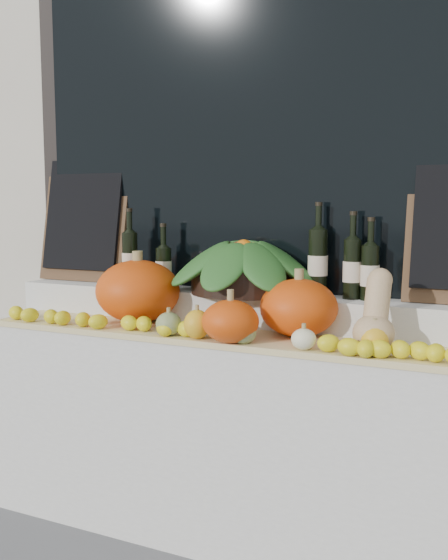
# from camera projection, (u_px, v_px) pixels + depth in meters

# --- Properties ---
(storefront_facade) EXTENTS (7.00, 0.94, 4.50)m
(storefront_facade) POSITION_uv_depth(u_px,v_px,m) (291.00, 40.00, 3.13)
(storefront_facade) COLOR beige
(storefront_facade) RESTS_ON ground
(display_sill) EXTENTS (2.30, 0.55, 0.88)m
(display_sill) POSITION_uv_depth(u_px,v_px,m) (231.00, 434.00, 2.69)
(display_sill) COLOR silver
(display_sill) RESTS_ON ground
(rear_tier) EXTENTS (2.30, 0.25, 0.16)m
(rear_tier) POSITION_uv_depth(u_px,v_px,m) (245.00, 310.00, 2.77)
(rear_tier) COLOR silver
(rear_tier) RESTS_ON display_sill
(straw_bedding) EXTENTS (2.10, 0.32, 0.02)m
(straw_bedding) POSITION_uv_depth(u_px,v_px,m) (219.00, 337.00, 2.53)
(straw_bedding) COLOR tan
(straw_bedding) RESTS_ON display_sill
(pumpkin_left) EXTENTS (0.42, 0.42, 0.28)m
(pumpkin_left) POSITION_uv_depth(u_px,v_px,m) (138.00, 291.00, 2.77)
(pumpkin_left) COLOR #DE4B0B
(pumpkin_left) RESTS_ON straw_bedding
(pumpkin_right) EXTENTS (0.38, 0.38, 0.23)m
(pumpkin_right) POSITION_uv_depth(u_px,v_px,m) (299.00, 308.00, 2.47)
(pumpkin_right) COLOR #DE4B0B
(pumpkin_right) RESTS_ON straw_bedding
(pumpkin_center) EXTENTS (0.28, 0.28, 0.16)m
(pumpkin_center) POSITION_uv_depth(u_px,v_px,m) (230.00, 321.00, 2.36)
(pumpkin_center) COLOR #DE4B0B
(pumpkin_center) RESTS_ON straw_bedding
(butternut_squash) EXTENTS (0.15, 0.21, 0.29)m
(butternut_squash) POSITION_uv_depth(u_px,v_px,m) (376.00, 317.00, 2.23)
(butternut_squash) COLOR tan
(butternut_squash) RESTS_ON straw_bedding
(decorative_gourds) EXTENTS (0.91, 0.15, 0.14)m
(decorative_gourds) POSITION_uv_depth(u_px,v_px,m) (247.00, 331.00, 2.35)
(decorative_gourds) COLOR #345B1B
(decorative_gourds) RESTS_ON straw_bedding
(lemon_heap) EXTENTS (2.20, 0.16, 0.06)m
(lemon_heap) POSITION_uv_depth(u_px,v_px,m) (207.00, 331.00, 2.42)
(lemon_heap) COLOR yellow
(lemon_heap) RESTS_ON straw_bedding
(produce_bowl) EXTENTS (0.71, 0.71, 0.25)m
(produce_bowl) POSITION_uv_depth(u_px,v_px,m) (244.00, 266.00, 2.73)
(produce_bowl) COLOR black
(produce_bowl) RESTS_ON rear_tier
(wine_bottle_far_left) EXTENTS (0.08, 0.08, 0.37)m
(wine_bottle_far_left) POSITION_uv_depth(u_px,v_px,m) (130.00, 258.00, 2.95)
(wine_bottle_far_left) COLOR black
(wine_bottle_far_left) RESTS_ON rear_tier
(wine_bottle_near_left) EXTENTS (0.08, 0.08, 0.30)m
(wine_bottle_near_left) POSITION_uv_depth(u_px,v_px,m) (164.00, 267.00, 2.91)
(wine_bottle_near_left) COLOR black
(wine_bottle_near_left) RESTS_ON rear_tier
(wine_bottle_tall) EXTENTS (0.08, 0.08, 0.40)m
(wine_bottle_tall) POSITION_uv_depth(u_px,v_px,m) (318.00, 262.00, 2.63)
(wine_bottle_tall) COLOR black
(wine_bottle_tall) RESTS_ON rear_tier
(wine_bottle_near_right) EXTENTS (0.08, 0.08, 0.36)m
(wine_bottle_near_right) POSITION_uv_depth(u_px,v_px,m) (352.00, 268.00, 2.56)
(wine_bottle_near_right) COLOR black
(wine_bottle_near_right) RESTS_ON rear_tier
(wine_bottle_far_right) EXTENTS (0.08, 0.08, 0.34)m
(wine_bottle_far_right) POSITION_uv_depth(u_px,v_px,m) (370.00, 272.00, 2.52)
(wine_bottle_far_right) COLOR black
(wine_bottle_far_right) RESTS_ON rear_tier
(chalkboard_left) EXTENTS (0.50, 0.14, 0.61)m
(chalkboard_left) POSITION_uv_depth(u_px,v_px,m) (84.00, 218.00, 3.16)
(chalkboard_left) COLOR #4C331E
(chalkboard_left) RESTS_ON rear_tier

